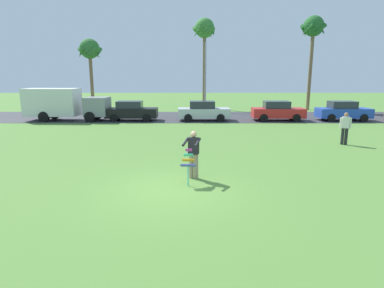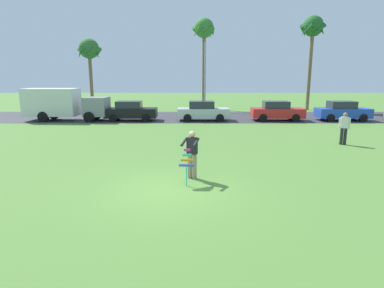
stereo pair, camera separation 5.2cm
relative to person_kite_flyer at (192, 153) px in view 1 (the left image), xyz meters
name	(u,v)px [view 1 (the left image)]	position (x,y,z in m)	size (l,w,h in m)	color
ground_plane	(169,189)	(-0.75, -1.16, -0.95)	(120.00, 120.00, 0.00)	#568438
road_strip	(183,117)	(-0.75, 17.63, -0.95)	(120.00, 8.00, 0.01)	#38383D
person_kite_flyer	(192,153)	(0.00, 0.00, 0.00)	(0.68, 0.75, 1.73)	gray
kite_held	(187,161)	(-0.18, -0.66, -0.14)	(0.52, 0.64, 1.19)	#D83399
parked_truck_grey_van	(61,103)	(-10.66, 15.23, 0.46)	(6.77, 2.29, 2.62)	gray
parked_car_black	(130,111)	(-5.05, 15.23, -0.18)	(4.22, 1.87, 1.60)	black
parked_car_silver	(202,111)	(0.89, 15.23, -0.18)	(4.22, 1.88, 1.60)	silver
parked_car_red	(276,111)	(7.00, 15.23, -0.18)	(4.24, 1.92, 1.60)	red
parked_car_blue	(341,111)	(12.38, 15.23, -0.18)	(4.21, 1.85, 1.60)	#2347B7
palm_tree_left_near	(88,51)	(-10.95, 24.36, 5.20)	(2.58, 2.71, 7.49)	brown
palm_tree_right_near	(203,33)	(1.31, 25.22, 7.24)	(2.58, 2.71, 9.70)	brown
palm_tree_centre_far	(311,31)	(12.49, 23.77, 7.22)	(2.58, 2.71, 9.69)	brown
streetlight_pole	(204,72)	(1.34, 22.97, 3.05)	(0.24, 1.65, 7.00)	#9E9EA3
person_walker_near	(343,127)	(8.13, 5.81, -0.02)	(0.54, 0.32, 1.73)	#26262B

